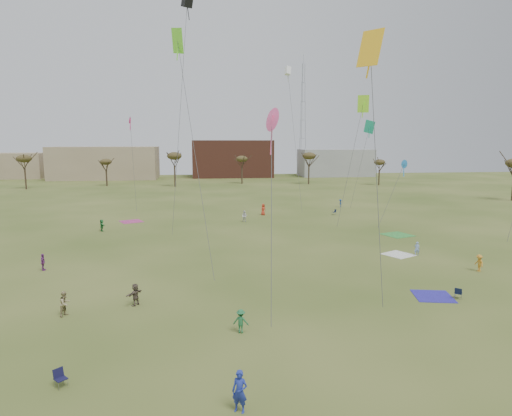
{
  "coord_description": "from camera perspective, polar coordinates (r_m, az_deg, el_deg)",
  "views": [
    {
      "loc": [
        -4.83,
        -27.89,
        11.55
      ],
      "look_at": [
        0.0,
        12.0,
        5.5
      ],
      "focal_mm": 30.95,
      "sensor_mm": 36.0,
      "label": 1
    }
  ],
  "objects": [
    {
      "name": "spectator_fore_c",
      "position": [
        33.07,
        -15.32,
        -10.73
      ],
      "size": [
        1.25,
        1.47,
        1.59
      ],
      "primitive_type": "imported",
      "rotation": [
        0.0,
        0.0,
        4.09
      ],
      "color": "brown",
      "rests_on": "ground"
    },
    {
      "name": "blanket_plum",
      "position": [
        66.97,
        -15.81,
        -1.69
      ],
      "size": [
        3.93,
        3.93,
        0.03
      ],
      "primitive_type": "cube",
      "rotation": [
        0.0,
        0.0,
        2.02
      ],
      "color": "#B63879",
      "rests_on": "ground"
    },
    {
      "name": "building_grey",
      "position": [
        152.79,
        10.22,
        5.79
      ],
      "size": [
        24.0,
        12.0,
        9.0
      ],
      "primitive_type": "cube",
      "color": "gray",
      "rests_on": "ground"
    },
    {
      "name": "camp_chair_left",
      "position": [
        24.35,
        -23.91,
        -19.85
      ],
      "size": [
        0.74,
        0.74,
        0.87
      ],
      "rotation": [
        0.0,
        0.0,
        0.74
      ],
      "color": "#131334",
      "rests_on": "ground"
    },
    {
      "name": "blanket_blue",
      "position": [
        36.46,
        21.9,
        -10.54
      ],
      "size": [
        3.25,
        3.25,
        0.03
      ],
      "primitive_type": "cube",
      "rotation": [
        0.0,
        0.0,
        1.36
      ],
      "color": "#2D26A7",
      "rests_on": "ground"
    },
    {
      "name": "blanket_olive",
      "position": [
        57.98,
        17.8,
        -3.34
      ],
      "size": [
        4.13,
        4.13,
        0.03
      ],
      "primitive_type": "cube",
      "rotation": [
        0.0,
        0.0,
        0.35
      ],
      "color": "green",
      "rests_on": "ground"
    },
    {
      "name": "building_brick",
      "position": [
        148.32,
        -3.12,
        6.41
      ],
      "size": [
        26.0,
        16.0,
        12.0
      ],
      "primitive_type": "cube",
      "color": "brown",
      "rests_on": "ground"
    },
    {
      "name": "radio_tower",
      "position": [
        157.0,
        6.04,
        11.31
      ],
      "size": [
        1.51,
        1.72,
        41.0
      ],
      "color": "#9EA3A8",
      "rests_on": "ground"
    },
    {
      "name": "spectator_fore_b",
      "position": [
        32.74,
        -23.45,
        -11.26
      ],
      "size": [
        0.94,
        1.02,
        1.69
      ],
      "primitive_type": "imported",
      "rotation": [
        0.0,
        0.0,
        1.11
      ],
      "color": "tan",
      "rests_on": "ground"
    },
    {
      "name": "building_tan_west",
      "position": [
        161.69,
        -28.86,
        4.83
      ],
      "size": [
        20.0,
        12.0,
        8.0
      ],
      "primitive_type": "cube",
      "color": "#937F60",
      "rests_on": "ground"
    },
    {
      "name": "ground",
      "position": [
        30.58,
        2.78,
        -13.65
      ],
      "size": [
        260.0,
        260.0,
        0.0
      ],
      "primitive_type": "plane",
      "color": "#364D18",
      "rests_on": "ground"
    },
    {
      "name": "camp_chair_right",
      "position": [
        71.45,
        10.06,
        -0.66
      ],
      "size": [
        0.64,
        0.6,
        0.87
      ],
      "rotation": [
        0.0,
        0.0,
        4.92
      ],
      "color": "#141D37",
      "rests_on": "ground"
    },
    {
      "name": "spectator_mid_d",
      "position": [
        44.52,
        -25.83,
        -6.32
      ],
      "size": [
        0.48,
        0.95,
        1.55
      ],
      "primitive_type": "imported",
      "rotation": [
        0.0,
        0.0,
        1.69
      ],
      "color": "#813887",
      "rests_on": "ground"
    },
    {
      "name": "flyer_near_right",
      "position": [
        20.51,
        -2.12,
        -22.61
      ],
      "size": [
        0.81,
        0.7,
        1.88
      ],
      "primitive_type": "imported",
      "rotation": [
        0.0,
        0.0,
        5.84
      ],
      "color": "navy",
      "rests_on": "ground"
    },
    {
      "name": "kites_aloft",
      "position": [
        52.05,
        -2.23,
        18.27
      ],
      "size": [
        66.22,
        46.64,
        26.83
      ],
      "color": "red",
      "rests_on": "ground"
    },
    {
      "name": "spectator_mid_e",
      "position": [
        64.16,
        -1.5,
        -1.07
      ],
      "size": [
        0.98,
        0.9,
        1.63
      ],
      "primitive_type": "imported",
      "rotation": [
        0.0,
        0.0,
        5.83
      ],
      "color": "silver",
      "rests_on": "ground"
    },
    {
      "name": "flyer_far_b",
      "position": [
        70.06,
        0.94,
        -0.18
      ],
      "size": [
        1.04,
        1.0,
        1.8
      ],
      "primitive_type": "imported",
      "rotation": [
        0.0,
        0.0,
        0.68
      ],
      "color": "red",
      "rests_on": "ground"
    },
    {
      "name": "flyer_mid_b",
      "position": [
        44.65,
        26.87,
        -6.36
      ],
      "size": [
        0.65,
        1.04,
        1.54
      ],
      "primitive_type": "imported",
      "rotation": [
        0.0,
        0.0,
        4.79
      ],
      "color": "orange",
      "rests_on": "ground"
    },
    {
      "name": "flyer_mid_c",
      "position": [
        48.26,
        20.08,
        -4.94
      ],
      "size": [
        0.62,
        0.52,
        1.43
      ],
      "primitive_type": "imported",
      "rotation": [
        0.0,
        0.0,
        2.73
      ],
      "color": "#7E9CD3",
      "rests_on": "ground"
    },
    {
      "name": "tree_line",
      "position": [
        107.13,
        -5.87,
        6.13
      ],
      "size": [
        117.44,
        49.32,
        8.91
      ],
      "color": "#3A2B1E",
      "rests_on": "ground"
    },
    {
      "name": "building_tan",
      "position": [
        146.19,
        -18.9,
        5.54
      ],
      "size": [
        32.0,
        14.0,
        10.0
      ],
      "primitive_type": "cube",
      "color": "#937F60",
      "rests_on": "ground"
    },
    {
      "name": "blanket_cream",
      "position": [
        48.08,
        17.93,
        -5.76
      ],
      "size": [
        3.61,
        3.61,
        0.03
      ],
      "primitive_type": "cube",
      "rotation": [
        0.0,
        0.0,
        2.07
      ],
      "color": "white",
      "rests_on": "ground"
    },
    {
      "name": "flyer_far_a",
      "position": [
        60.81,
        -19.3,
        -2.13
      ],
      "size": [
        1.03,
        1.49,
        1.55
      ],
      "primitive_type": "imported",
      "rotation": [
        0.0,
        0.0,
        2.01
      ],
      "color": "#2B8340",
      "rests_on": "ground"
    },
    {
      "name": "flyer_near_center",
      "position": [
        27.71,
        -1.98,
        -14.41
      ],
      "size": [
        1.07,
        0.81,
        1.48
      ],
      "primitive_type": "imported",
      "rotation": [
        0.0,
        0.0,
        2.84
      ],
      "color": "#226639",
      "rests_on": "ground"
    },
    {
      "name": "camp_chair_center",
      "position": [
        36.6,
        24.67,
        -10.21
      ],
      "size": [
        0.73,
        0.74,
        0.87
      ],
      "rotation": [
        0.0,
        0.0,
        2.49
      ],
      "color": "#131D36",
      "rests_on": "ground"
    },
    {
      "name": "flyer_far_c",
      "position": [
        79.96,
        10.83,
        0.61
      ],
      "size": [
        0.65,
        0.98,
        1.41
      ],
      "primitive_type": "imported",
      "rotation": [
        0.0,
        0.0,
        4.56
      ],
      "color": "navy",
      "rests_on": "ground"
    }
  ]
}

